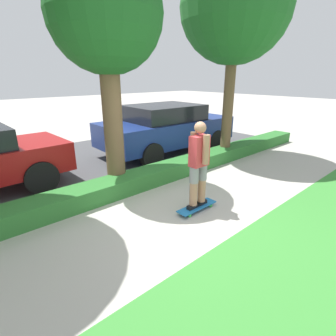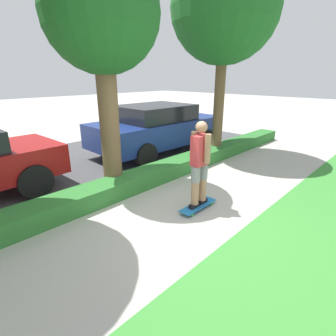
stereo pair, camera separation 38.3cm
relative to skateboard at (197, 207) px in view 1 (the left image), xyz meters
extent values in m
plane|color=#ADA89E|center=(-0.29, 0.03, -0.07)|extent=(60.00, 60.00, 0.00)
cube|color=#474749|center=(-0.29, 4.23, -0.07)|extent=(13.99, 5.00, 0.01)
cube|color=#2D702D|center=(-0.29, 1.63, 0.11)|extent=(13.99, 0.60, 0.36)
cube|color=#1E6BAD|center=(0.00, 0.00, 0.01)|extent=(0.87, 0.24, 0.02)
cylinder|color=green|center=(0.30, -0.09, -0.04)|extent=(0.07, 0.04, 0.07)
cylinder|color=green|center=(0.30, 0.09, -0.04)|extent=(0.07, 0.04, 0.07)
cylinder|color=green|center=(-0.30, -0.09, -0.04)|extent=(0.07, 0.04, 0.07)
cylinder|color=green|center=(-0.30, 0.09, -0.04)|extent=(0.07, 0.04, 0.07)
cube|color=black|center=(-0.11, 0.00, 0.05)|extent=(0.26, 0.09, 0.07)
cylinder|color=#A37556|center=(-0.11, 0.00, 0.46)|extent=(0.15, 0.15, 0.74)
cylinder|color=gray|center=(-0.11, 0.00, 0.68)|extent=(0.17, 0.17, 0.30)
cube|color=black|center=(0.11, 0.00, 0.05)|extent=(0.26, 0.09, 0.07)
cylinder|color=#A37556|center=(0.11, 0.00, 0.46)|extent=(0.15, 0.15, 0.74)
cylinder|color=gray|center=(0.11, 0.00, 0.68)|extent=(0.17, 0.17, 0.30)
cube|color=#C6383D|center=(0.00, 0.00, 1.10)|extent=(0.35, 0.19, 0.55)
cylinder|color=#A37556|center=(0.00, -0.15, 1.16)|extent=(0.12, 0.12, 0.52)
cylinder|color=#A37556|center=(0.00, 0.15, 1.16)|extent=(0.12, 0.12, 0.52)
sphere|color=#A37556|center=(0.00, 0.00, 1.51)|extent=(0.21, 0.21, 0.21)
cylinder|color=brown|center=(-0.56, 1.95, 1.38)|extent=(0.41, 0.41, 2.90)
sphere|color=#1E5B23|center=(-0.56, 1.95, 3.43)|extent=(2.18, 2.18, 2.18)
cylinder|color=brown|center=(3.15, 1.74, 1.59)|extent=(0.30, 0.30, 3.33)
sphere|color=#1E5B23|center=(3.15, 1.74, 4.06)|extent=(2.92, 2.92, 2.92)
cylinder|color=black|center=(-1.93, 2.76, 0.29)|extent=(0.72, 0.20, 0.72)
cylinder|color=black|center=(-1.93, 4.33, 0.29)|extent=(0.72, 0.20, 0.72)
cube|color=navy|center=(2.26, 3.44, 0.65)|extent=(4.44, 2.10, 0.73)
cube|color=black|center=(2.13, 3.44, 1.25)|extent=(2.32, 1.81, 0.47)
cylinder|color=black|center=(3.62, 2.52, 0.28)|extent=(0.70, 0.24, 0.70)
cylinder|color=black|center=(3.62, 4.36, 0.28)|extent=(0.70, 0.24, 0.70)
cylinder|color=black|center=(0.90, 2.52, 0.28)|extent=(0.70, 0.24, 0.70)
cylinder|color=black|center=(0.90, 4.36, 0.28)|extent=(0.70, 0.24, 0.70)
camera|label=1|loc=(-3.36, -2.96, 2.35)|focal=28.00mm
camera|label=2|loc=(-3.63, -2.69, 2.35)|focal=28.00mm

